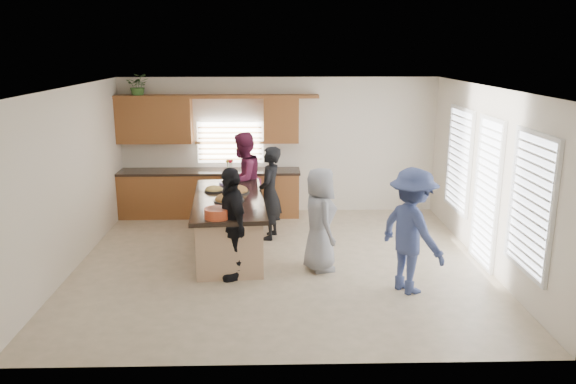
{
  "coord_description": "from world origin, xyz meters",
  "views": [
    {
      "loc": [
        -0.1,
        -8.5,
        3.39
      ],
      "look_at": [
        0.12,
        0.13,
        1.15
      ],
      "focal_mm": 35.0,
      "sensor_mm": 36.0,
      "label": 1
    }
  ],
  "objects_px": {
    "island": "(229,226)",
    "woman_right_back": "(412,231)",
    "salad_bowl": "(217,213)",
    "woman_left_front": "(232,223)",
    "woman_left_mid": "(243,180)",
    "woman_left_back": "(270,193)",
    "woman_right_front": "(320,220)"
  },
  "relations": [
    {
      "from": "woman_left_back",
      "to": "woman_left_front",
      "type": "xyz_separation_m",
      "value": [
        -0.56,
        -1.78,
        0.01
      ]
    },
    {
      "from": "woman_left_front",
      "to": "woman_right_front",
      "type": "height_order",
      "value": "woman_left_front"
    },
    {
      "from": "woman_left_mid",
      "to": "woman_left_front",
      "type": "distance_m",
      "value": 2.54
    },
    {
      "from": "woman_left_mid",
      "to": "woman_left_front",
      "type": "bearing_deg",
      "value": 29.09
    },
    {
      "from": "woman_left_front",
      "to": "woman_right_front",
      "type": "distance_m",
      "value": 1.36
    },
    {
      "from": "island",
      "to": "woman_right_back",
      "type": "distance_m",
      "value": 3.17
    },
    {
      "from": "woman_left_back",
      "to": "woman_right_front",
      "type": "relative_size",
      "value": 1.04
    },
    {
      "from": "salad_bowl",
      "to": "woman_left_mid",
      "type": "bearing_deg",
      "value": 84.67
    },
    {
      "from": "island",
      "to": "woman_left_front",
      "type": "height_order",
      "value": "woman_left_front"
    },
    {
      "from": "salad_bowl",
      "to": "woman_left_front",
      "type": "xyz_separation_m",
      "value": [
        0.2,
        0.06,
        -0.18
      ]
    },
    {
      "from": "woman_left_front",
      "to": "woman_right_back",
      "type": "bearing_deg",
      "value": 57.51
    },
    {
      "from": "woman_left_back",
      "to": "woman_right_back",
      "type": "distance_m",
      "value": 3.08
    },
    {
      "from": "island",
      "to": "woman_right_back",
      "type": "height_order",
      "value": "woman_right_back"
    },
    {
      "from": "salad_bowl",
      "to": "woman_left_back",
      "type": "height_order",
      "value": "woman_left_back"
    },
    {
      "from": "island",
      "to": "salad_bowl",
      "type": "bearing_deg",
      "value": -98.35
    },
    {
      "from": "salad_bowl",
      "to": "woman_left_mid",
      "type": "relative_size",
      "value": 0.21
    },
    {
      "from": "woman_right_back",
      "to": "woman_left_front",
      "type": "bearing_deg",
      "value": 48.35
    },
    {
      "from": "woman_left_back",
      "to": "woman_right_front",
      "type": "xyz_separation_m",
      "value": [
        0.78,
        -1.5,
        -0.03
      ]
    },
    {
      "from": "island",
      "to": "woman_left_front",
      "type": "xyz_separation_m",
      "value": [
        0.13,
        -1.08,
        0.4
      ]
    },
    {
      "from": "woman_right_back",
      "to": "woman_left_back",
      "type": "bearing_deg",
      "value": 11.27
    },
    {
      "from": "woman_left_back",
      "to": "woman_left_front",
      "type": "relative_size",
      "value": 0.99
    },
    {
      "from": "woman_left_mid",
      "to": "woman_left_front",
      "type": "xyz_separation_m",
      "value": [
        -0.04,
        -2.54,
        -0.06
      ]
    },
    {
      "from": "salad_bowl",
      "to": "woman_right_front",
      "type": "bearing_deg",
      "value": 12.18
    },
    {
      "from": "woman_left_mid",
      "to": "woman_right_front",
      "type": "bearing_deg",
      "value": 59.67
    },
    {
      "from": "woman_left_mid",
      "to": "woman_right_back",
      "type": "bearing_deg",
      "value": 68.97
    },
    {
      "from": "woman_right_back",
      "to": "island",
      "type": "bearing_deg",
      "value": 29.35
    },
    {
      "from": "island",
      "to": "salad_bowl",
      "type": "relative_size",
      "value": 7.29
    },
    {
      "from": "woman_left_back",
      "to": "woman_right_back",
      "type": "bearing_deg",
      "value": 51.8
    },
    {
      "from": "woman_left_back",
      "to": "woman_right_front",
      "type": "distance_m",
      "value": 1.69
    },
    {
      "from": "salad_bowl",
      "to": "woman_right_back",
      "type": "relative_size",
      "value": 0.21
    },
    {
      "from": "salad_bowl",
      "to": "woman_left_back",
      "type": "relative_size",
      "value": 0.23
    },
    {
      "from": "salad_bowl",
      "to": "woman_left_mid",
      "type": "distance_m",
      "value": 2.61
    }
  ]
}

